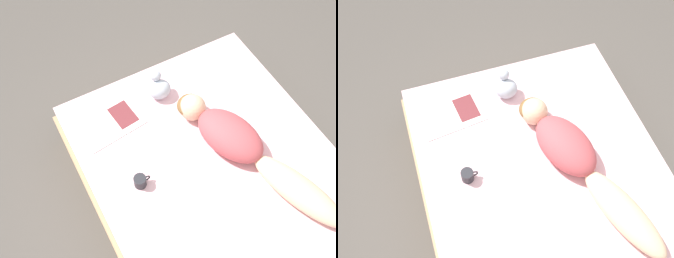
% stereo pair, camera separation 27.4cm
% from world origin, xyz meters
% --- Properties ---
extents(ground_plane, '(12.00, 12.00, 0.00)m').
position_xyz_m(ground_plane, '(0.00, 0.00, 0.00)').
color(ground_plane, '#4C4742').
extents(bed, '(1.67, 2.13, 0.46)m').
position_xyz_m(bed, '(0.00, 0.00, 0.23)').
color(bed, tan).
rests_on(bed, ground_plane).
extents(person, '(0.60, 1.35, 0.21)m').
position_xyz_m(person, '(0.21, 0.05, 0.56)').
color(person, '#DBB28E').
rests_on(person, bed).
extents(open_magazine, '(0.49, 0.36, 0.01)m').
position_xyz_m(open_magazine, '(-0.48, 0.71, 0.47)').
color(open_magazine, white).
rests_on(open_magazine, bed).
extents(coffee_mug, '(0.12, 0.08, 0.09)m').
position_xyz_m(coffee_mug, '(-0.50, 0.18, 0.51)').
color(coffee_mug, '#232328').
rests_on(coffee_mug, bed).
extents(plush_toy, '(0.17, 0.17, 0.21)m').
position_xyz_m(plush_toy, '(-0.05, 0.77, 0.55)').
color(plush_toy, '#B2BCCC').
rests_on(plush_toy, bed).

